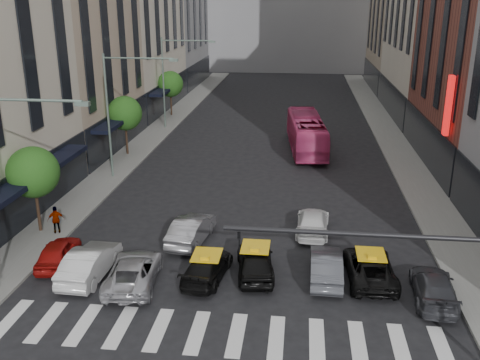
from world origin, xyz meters
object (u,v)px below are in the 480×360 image
(streetlamp_far, at_px, (172,71))
(pedestrian_far, at_px, (56,220))
(streetlamp_mid, at_px, (120,100))
(car_red, at_px, (58,252))
(taxi_center, at_px, (255,261))
(bus, at_px, (306,133))
(car_white_front, at_px, (90,262))
(taxi_left, at_px, (207,267))

(streetlamp_far, xyz_separation_m, pedestrian_far, (-0.64, -26.22, -4.96))
(pedestrian_far, bearing_deg, streetlamp_mid, -118.60)
(car_red, distance_m, taxi_center, 9.99)
(car_red, relative_size, bus, 0.34)
(car_white_front, xyz_separation_m, taxi_left, (5.65, 0.44, -0.14))
(taxi_center, bearing_deg, bus, -103.67)
(streetlamp_mid, distance_m, bus, 16.94)
(streetlamp_mid, bearing_deg, taxi_center, -50.89)
(streetlamp_far, distance_m, taxi_left, 31.79)
(bus, bearing_deg, taxi_center, 78.41)
(streetlamp_far, distance_m, taxi_center, 31.86)
(car_red, bearing_deg, car_white_front, 146.60)
(taxi_left, relative_size, bus, 0.38)
(streetlamp_far, relative_size, taxi_center, 2.09)
(car_white_front, bearing_deg, taxi_left, -173.51)
(streetlamp_far, distance_m, pedestrian_far, 26.69)
(taxi_left, distance_m, bus, 24.01)
(streetlamp_mid, relative_size, bus, 0.80)
(car_white_front, xyz_separation_m, pedestrian_far, (-3.68, 4.35, 0.19))
(car_white_front, bearing_deg, streetlamp_far, -82.32)
(car_white_front, height_order, taxi_left, car_white_front)
(car_red, xyz_separation_m, car_white_front, (2.08, -1.04, 0.11))
(pedestrian_far, bearing_deg, bus, -150.65)
(car_white_front, xyz_separation_m, taxi_center, (7.91, 1.09, -0.02))
(streetlamp_mid, bearing_deg, bus, 35.02)
(streetlamp_far, relative_size, pedestrian_far, 5.64)
(taxi_center, bearing_deg, streetlamp_far, -77.15)
(car_red, relative_size, pedestrian_far, 2.37)
(taxi_center, xyz_separation_m, bus, (2.46, 22.87, 0.83))
(taxi_left, height_order, taxi_center, taxi_center)
(streetlamp_far, relative_size, car_red, 2.38)
(car_white_front, distance_m, taxi_center, 7.98)
(streetlamp_mid, distance_m, pedestrian_far, 11.37)
(bus, bearing_deg, streetlamp_far, -31.65)
(car_red, height_order, taxi_left, car_red)
(streetlamp_far, bearing_deg, bus, -26.20)
(streetlamp_far, xyz_separation_m, bus, (13.41, -6.60, -4.34))
(taxi_center, bearing_deg, pedestrian_far, -23.22)
(streetlamp_far, bearing_deg, car_red, -88.13)
(streetlamp_far, xyz_separation_m, taxi_left, (8.69, -30.12, -5.29))
(pedestrian_far, bearing_deg, taxi_center, 139.27)
(car_red, distance_m, car_white_front, 2.33)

